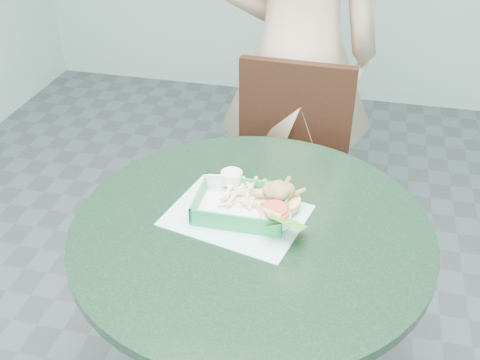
% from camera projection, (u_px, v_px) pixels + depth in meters
% --- Properties ---
extents(cafe_table, '(0.98, 0.98, 0.75)m').
position_uv_depth(cafe_table, '(251.00, 277.00, 1.61)').
color(cafe_table, '#28282A').
rests_on(cafe_table, floor).
extents(dining_chair, '(0.44, 0.44, 0.93)m').
position_uv_depth(dining_chair, '(288.00, 170.00, 2.17)').
color(dining_chair, black).
rests_on(dining_chair, floor).
extents(diner_person, '(0.85, 0.65, 2.11)m').
position_uv_depth(diner_person, '(301.00, 14.00, 2.10)').
color(diner_person, '#E1B392').
rests_on(diner_person, floor).
extents(placemat, '(0.41, 0.35, 0.00)m').
position_uv_depth(placemat, '(237.00, 221.00, 1.55)').
color(placemat, '#ADDFDC').
rests_on(placemat, cafe_table).
extents(food_basket, '(0.25, 0.18, 0.05)m').
position_uv_depth(food_basket, '(242.00, 213.00, 1.56)').
color(food_basket, '#208947').
rests_on(food_basket, placemat).
extents(crab_sandwich, '(0.13, 0.13, 0.08)m').
position_uv_depth(crab_sandwich, '(277.00, 200.00, 1.55)').
color(crab_sandwich, '#E4BD69').
rests_on(crab_sandwich, food_basket).
extents(fries_pile, '(0.11, 0.12, 0.04)m').
position_uv_depth(fries_pile, '(238.00, 198.00, 1.58)').
color(fries_pile, '#FFE6AF').
rests_on(fries_pile, food_basket).
extents(sauce_ramekin, '(0.06, 0.06, 0.04)m').
position_uv_depth(sauce_ramekin, '(232.00, 182.00, 1.62)').
color(sauce_ramekin, white).
rests_on(sauce_ramekin, food_basket).
extents(garnish_cup, '(0.12, 0.12, 0.05)m').
position_uv_depth(garnish_cup, '(278.00, 223.00, 1.48)').
color(garnish_cup, white).
rests_on(garnish_cup, food_basket).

